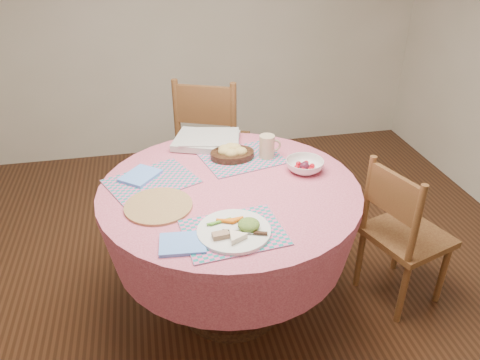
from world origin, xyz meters
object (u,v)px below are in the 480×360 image
object	(u,v)px
dinner_plate	(236,230)
latte_mug	(267,146)
bread_bowl	(232,152)
chair_back	(211,141)
fruit_bowl	(305,166)
chair_right	(402,232)
wicker_trivet	(158,206)
dining_table	(230,220)

from	to	relation	value
dinner_plate	latte_mug	size ratio (longest dim) A/B	2.49
bread_bowl	latte_mug	xyz separation A→B (m)	(0.18, -0.03, 0.03)
chair_back	bread_bowl	size ratio (longest dim) A/B	4.25
latte_mug	fruit_bowl	bearing A→B (deg)	-50.93
dinner_plate	latte_mug	bearing A→B (deg)	64.86
chair_right	wicker_trivet	bearing A→B (deg)	71.74
dining_table	fruit_bowl	world-z (taller)	fruit_bowl
wicker_trivet	bread_bowl	xyz separation A→B (m)	(0.40, 0.39, 0.03)
wicker_trivet	latte_mug	distance (m)	0.69
dinner_plate	latte_mug	distance (m)	0.70
chair_back	dining_table	bearing A→B (deg)	108.84
chair_right	dinner_plate	distance (m)	1.02
dining_table	latte_mug	xyz separation A→B (m)	(0.25, 0.26, 0.26)
dinner_plate	bread_bowl	xyz separation A→B (m)	(0.11, 0.66, 0.02)
chair_back	fruit_bowl	world-z (taller)	chair_back
dinner_plate	chair_right	bearing A→B (deg)	15.45
dining_table	chair_back	xyz separation A→B (m)	(0.06, 1.02, -0.05)
fruit_bowl	chair_right	bearing A→B (deg)	-21.62
chair_back	fruit_bowl	bearing A→B (deg)	131.63
latte_mug	fruit_bowl	size ratio (longest dim) A/B	0.49
dining_table	fruit_bowl	xyz separation A→B (m)	(0.39, 0.08, 0.22)
chair_right	latte_mug	xyz separation A→B (m)	(-0.63, 0.37, 0.38)
chair_right	chair_back	xyz separation A→B (m)	(-0.82, 1.14, 0.07)
fruit_bowl	bread_bowl	bearing A→B (deg)	147.89
chair_right	bread_bowl	distance (m)	0.97
bread_bowl	chair_back	bearing A→B (deg)	90.39
chair_right	latte_mug	world-z (taller)	latte_mug
bread_bowl	fruit_bowl	xyz separation A→B (m)	(0.33, -0.21, -0.01)
wicker_trivet	fruit_bowl	world-z (taller)	fruit_bowl
fruit_bowl	dining_table	bearing A→B (deg)	-169.13
chair_back	wicker_trivet	xyz separation A→B (m)	(-0.40, -1.13, 0.25)
bread_bowl	fruit_bowl	distance (m)	0.39
dinner_plate	fruit_bowl	bearing A→B (deg)	45.56
chair_right	fruit_bowl	xyz separation A→B (m)	(-0.49, 0.19, 0.34)
wicker_trivet	bread_bowl	size ratio (longest dim) A/B	1.30
dining_table	dinner_plate	xyz separation A→B (m)	(-0.05, -0.37, 0.22)
dining_table	latte_mug	size ratio (longest dim) A/B	10.31
dinner_plate	fruit_bowl	xyz separation A→B (m)	(0.44, 0.45, 0.01)
wicker_trivet	chair_back	bearing A→B (deg)	70.62
wicker_trivet	dinner_plate	world-z (taller)	dinner_plate
chair_back	latte_mug	xyz separation A→B (m)	(0.19, -0.77, 0.31)
chair_right	chair_back	size ratio (longest dim) A/B	0.86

